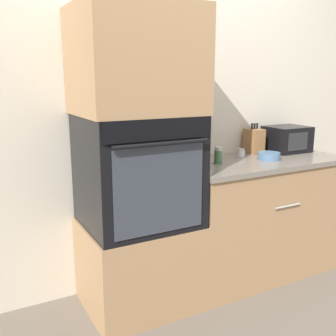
# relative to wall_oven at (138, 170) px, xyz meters

# --- Properties ---
(ground_plane) EXTENTS (12.00, 12.00, 0.00)m
(ground_plane) POSITION_rel_wall_oven_xyz_m (0.35, -0.30, -0.92)
(ground_plane) COLOR #6B6056
(wall_back) EXTENTS (8.00, 0.05, 2.50)m
(wall_back) POSITION_rel_wall_oven_xyz_m (0.35, 0.33, 0.33)
(wall_back) COLOR beige
(wall_back) RESTS_ON ground_plane
(oven_cabinet_base) EXTENTS (0.70, 0.60, 0.57)m
(oven_cabinet_base) POSITION_rel_wall_oven_xyz_m (-0.00, 0.00, -0.63)
(oven_cabinet_base) COLOR #A87F56
(oven_cabinet_base) RESTS_ON ground_plane
(wall_oven) EXTENTS (0.68, 0.64, 0.69)m
(wall_oven) POSITION_rel_wall_oven_xyz_m (0.00, 0.00, 0.00)
(wall_oven) COLOR black
(wall_oven) RESTS_ON oven_cabinet_base
(oven_cabinet_upper) EXTENTS (0.70, 0.60, 0.62)m
(oven_cabinet_upper) POSITION_rel_wall_oven_xyz_m (-0.00, 0.00, 0.66)
(oven_cabinet_upper) COLOR #A87F56
(oven_cabinet_upper) RESTS_ON wall_oven
(counter_unit) EXTENTS (1.28, 0.63, 0.89)m
(counter_unit) POSITION_rel_wall_oven_xyz_m (0.98, 0.00, -0.47)
(counter_unit) COLOR #A87F56
(counter_unit) RESTS_ON ground_plane
(microwave) EXTENTS (0.32, 0.28, 0.20)m
(microwave) POSITION_rel_wall_oven_xyz_m (1.38, 0.14, 0.08)
(microwave) COLOR black
(microwave) RESTS_ON counter_unit
(knife_block) EXTENTS (0.10, 0.15, 0.24)m
(knife_block) POSITION_rel_wall_oven_xyz_m (1.09, 0.20, 0.07)
(knife_block) COLOR olive
(knife_block) RESTS_ON counter_unit
(bowl) EXTENTS (0.16, 0.16, 0.05)m
(bowl) POSITION_rel_wall_oven_xyz_m (1.03, -0.05, 0.00)
(bowl) COLOR #517599
(bowl) RESTS_ON counter_unit
(condiment_jar_near) EXTENTS (0.04, 0.04, 0.12)m
(condiment_jar_near) POSITION_rel_wall_oven_xyz_m (0.42, -0.03, 0.03)
(condiment_jar_near) COLOR silver
(condiment_jar_near) RESTS_ON counter_unit
(condiment_jar_mid) EXTENTS (0.05, 0.05, 0.12)m
(condiment_jar_mid) POSITION_rel_wall_oven_xyz_m (0.62, 0.02, 0.03)
(condiment_jar_mid) COLOR #427047
(condiment_jar_mid) RESTS_ON counter_unit
(condiment_jar_far) EXTENTS (0.06, 0.06, 0.06)m
(condiment_jar_far) POSITION_rel_wall_oven_xyz_m (0.91, 0.13, 0.01)
(condiment_jar_far) COLOR silver
(condiment_jar_far) RESTS_ON counter_unit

